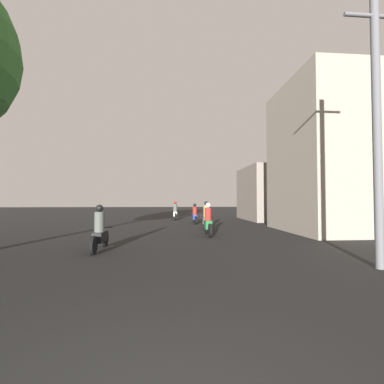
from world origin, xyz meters
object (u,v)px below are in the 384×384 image
(motorcycle_silver, at_px, (206,218))
(utility_pole_near, at_px, (377,124))
(motorcycle_green, at_px, (208,222))
(motorcycle_white, at_px, (175,212))
(building_right_far, at_px, (270,194))
(motorcycle_black, at_px, (100,232))
(motorcycle_blue, at_px, (195,215))
(building_right_near, at_px, (326,157))

(motorcycle_silver, height_order, utility_pole_near, utility_pole_near)
(motorcycle_green, height_order, motorcycle_white, motorcycle_white)
(motorcycle_green, xyz_separation_m, building_right_far, (6.61, 9.10, 1.59))
(motorcycle_black, bearing_deg, motorcycle_blue, 59.20)
(motorcycle_black, height_order, motorcycle_white, motorcycle_white)
(building_right_near, height_order, building_right_far, building_right_near)
(motorcycle_black, height_order, motorcycle_green, motorcycle_green)
(motorcycle_blue, bearing_deg, building_right_near, -31.19)
(motorcycle_white, bearing_deg, motorcycle_green, -75.82)
(motorcycle_silver, xyz_separation_m, motorcycle_white, (-1.67, 7.26, -0.02))
(utility_pole_near, bearing_deg, motorcycle_white, 106.53)
(motorcycle_silver, bearing_deg, building_right_near, -5.13)
(motorcycle_white, bearing_deg, building_right_far, 0.78)
(utility_pole_near, bearing_deg, motorcycle_silver, 109.42)
(motorcycle_black, relative_size, utility_pole_near, 0.29)
(utility_pole_near, bearing_deg, motorcycle_green, 118.48)
(motorcycle_silver, relative_size, building_right_far, 0.36)
(motorcycle_black, xyz_separation_m, utility_pole_near, (7.44, -2.86, 2.95))
(motorcycle_black, distance_m, motorcycle_white, 13.40)
(motorcycle_blue, height_order, building_right_near, building_right_near)
(motorcycle_blue, xyz_separation_m, utility_pole_near, (3.40, -12.35, 2.98))
(motorcycle_black, relative_size, motorcycle_silver, 0.97)
(building_right_near, distance_m, utility_pole_near, 7.78)
(motorcycle_green, xyz_separation_m, motorcycle_white, (-1.41, 9.83, -0.00))
(building_right_far, bearing_deg, motorcycle_green, -126.02)
(motorcycle_white, height_order, building_right_near, building_right_near)
(motorcycle_silver, distance_m, motorcycle_blue, 3.64)
(motorcycle_black, xyz_separation_m, motorcycle_blue, (4.04, 9.49, -0.03))
(building_right_near, bearing_deg, motorcycle_white, 131.60)
(motorcycle_green, distance_m, building_right_far, 11.36)
(motorcycle_green, xyz_separation_m, utility_pole_near, (3.34, -6.16, 2.93))
(motorcycle_white, distance_m, utility_pole_near, 16.94)
(motorcycle_black, height_order, building_right_near, building_right_near)
(motorcycle_blue, distance_m, building_right_far, 7.46)
(motorcycle_green, bearing_deg, motorcycle_black, -150.54)
(building_right_near, distance_m, building_right_far, 8.33)
(motorcycle_silver, xyz_separation_m, building_right_near, (6.22, -1.63, 3.31))
(motorcycle_silver, height_order, motorcycle_white, motorcycle_silver)
(motorcycle_white, relative_size, utility_pole_near, 0.28)
(motorcycle_black, distance_m, building_right_near, 11.89)
(motorcycle_white, bearing_deg, motorcycle_blue, -63.72)
(motorcycle_silver, bearing_deg, utility_pole_near, -61.06)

